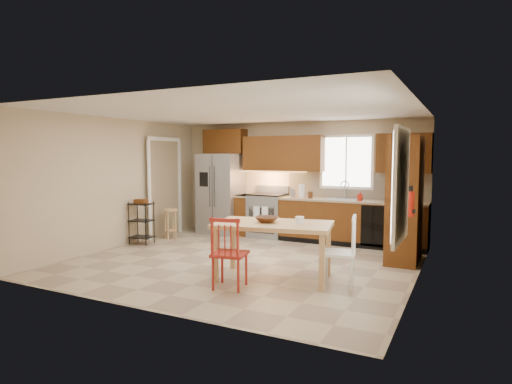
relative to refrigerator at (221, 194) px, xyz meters
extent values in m
plane|color=tan|center=(1.70, -2.12, -0.91)|extent=(5.50, 5.50, 0.00)
cube|color=silver|center=(1.70, -2.12, 1.59)|extent=(5.50, 5.00, 0.02)
cube|color=#CCB793|center=(1.70, 0.38, 0.34)|extent=(5.50, 0.02, 2.50)
cube|color=#CCB793|center=(1.70, -4.62, 0.34)|extent=(5.50, 0.02, 2.50)
cube|color=#CCB793|center=(-1.05, -2.12, 0.34)|extent=(0.02, 5.00, 2.50)
cube|color=#CCB793|center=(4.45, -2.12, 0.34)|extent=(0.02, 5.00, 2.50)
cube|color=gray|center=(0.00, 0.00, 0.00)|extent=(0.92, 0.75, 1.82)
cube|color=gray|center=(1.15, 0.06, -0.45)|extent=(0.76, 0.63, 0.92)
cube|color=#5B2E10|center=(0.60, 0.08, -0.46)|extent=(0.30, 0.60, 0.90)
cube|color=#5B2E10|center=(2.99, 0.08, -0.46)|extent=(2.92, 0.60, 0.90)
cube|color=black|center=(3.55, -0.22, -0.46)|extent=(0.60, 0.02, 0.78)
cube|color=beige|center=(2.99, 0.36, 0.27)|extent=(2.92, 0.03, 0.55)
cube|color=#56300E|center=(0.00, 0.20, 1.19)|extent=(1.00, 0.35, 0.55)
cube|color=#56300E|center=(1.45, 0.20, 0.92)|extent=(1.80, 0.35, 0.75)
cube|color=#56300E|center=(3.95, 0.20, 0.92)|extent=(1.00, 0.35, 0.75)
cube|color=white|center=(2.80, 0.35, 0.74)|extent=(1.12, 0.04, 1.12)
cube|color=gray|center=(2.80, 0.08, -0.05)|extent=(0.62, 0.46, 0.16)
cube|color=#FFBF66|center=(1.15, 0.17, 0.52)|extent=(1.60, 0.30, 0.01)
imported|color=red|center=(3.18, -0.02, 0.09)|extent=(0.09, 0.09, 0.19)
cylinder|color=white|center=(1.95, 0.03, 0.13)|extent=(0.12, 0.12, 0.28)
cylinder|color=gray|center=(1.75, 0.03, 0.08)|extent=(0.11, 0.11, 0.18)
cylinder|color=#502815|center=(2.15, 0.00, 0.06)|extent=(0.10, 0.10, 0.14)
cube|color=#5B2E10|center=(4.13, -0.93, 0.14)|extent=(0.50, 0.95, 2.10)
cylinder|color=red|center=(4.33, -1.98, 0.19)|extent=(0.12, 0.12, 0.36)
cube|color=white|center=(4.38, -3.27, 0.54)|extent=(0.04, 1.02, 1.32)
cube|color=#8C7A59|center=(-0.97, -0.82, 0.14)|extent=(0.04, 0.95, 2.10)
imported|color=#502815|center=(2.47, -2.80, -0.09)|extent=(0.39, 0.39, 0.08)
cylinder|color=white|center=(2.93, -2.70, -0.06)|extent=(0.15, 0.15, 0.15)
camera|label=1|loc=(5.06, -8.36, 0.89)|focal=30.00mm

